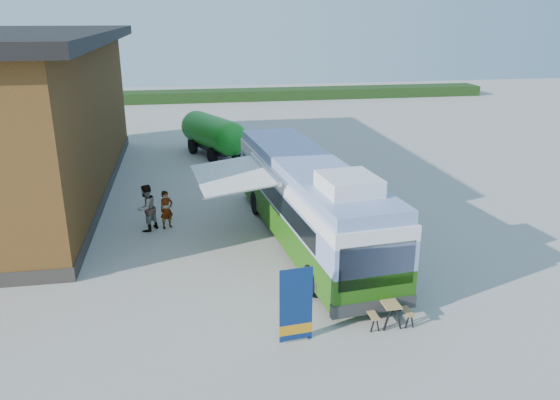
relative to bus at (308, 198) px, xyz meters
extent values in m
plane|color=#BCB7AD|center=(-1.63, -1.83, -1.76)|extent=(100.00, 100.00, 0.00)
cube|color=brown|center=(-12.13, 8.17, 1.74)|extent=(8.00, 20.00, 7.00)
cube|color=black|center=(-12.13, 8.17, 5.49)|extent=(9.60, 21.20, 0.50)
cube|color=#332D28|center=(-12.13, 8.17, -1.51)|extent=(8.10, 20.10, 0.50)
cube|color=#264419|center=(6.37, 36.17, -1.26)|extent=(40.00, 3.00, 1.00)
cube|color=#2D6C12|center=(-0.01, 0.07, -0.86)|extent=(3.68, 12.14, 1.10)
cube|color=#8498CF|center=(-0.01, 0.07, 0.13)|extent=(3.68, 12.14, 0.90)
cube|color=black|center=(-1.29, 0.44, 0.13)|extent=(1.04, 9.91, 0.70)
cube|color=black|center=(1.17, 0.69, 0.13)|extent=(1.04, 9.91, 0.70)
cube|color=white|center=(-0.01, 0.07, 0.80)|extent=(3.68, 12.14, 0.45)
cube|color=#8498CF|center=(-0.01, 0.07, 1.23)|extent=(3.51, 11.93, 0.40)
cube|color=white|center=(0.37, -3.69, 1.68)|extent=(1.77, 1.94, 0.50)
cube|color=black|center=(0.59, -5.84, -0.02)|extent=(2.24, 0.28, 1.29)
cube|color=#2D2D2D|center=(0.58, -5.79, -1.26)|extent=(2.55, 0.45, 0.40)
cube|color=#2D2D2D|center=(-0.60, 5.94, -1.26)|extent=(2.55, 0.45, 0.40)
cylinder|color=black|center=(-0.73, -4.00, -1.26)|extent=(0.40, 1.02, 1.00)
cylinder|color=black|center=(1.51, -3.78, -1.26)|extent=(0.40, 1.02, 1.00)
cylinder|color=black|center=(-1.48, 3.43, -1.26)|extent=(0.40, 1.02, 1.00)
cylinder|color=black|center=(0.76, 3.65, -1.26)|extent=(0.40, 1.02, 1.00)
cube|color=white|center=(-2.79, 0.44, 0.90)|extent=(2.87, 4.22, 0.31)
cube|color=#A5A8AD|center=(-1.54, 0.57, 1.08)|extent=(0.58, 4.28, 0.15)
cylinder|color=#A5A8AD|center=(-2.62, -1.25, 0.80)|extent=(2.58, 0.31, 0.32)
cylinder|color=#A5A8AD|center=(-2.96, 2.13, 0.80)|extent=(2.58, 0.31, 0.32)
cube|color=navy|center=(-1.75, -6.33, -0.71)|extent=(0.89, 0.12, 2.10)
cube|color=orange|center=(-1.75, -6.33, -1.42)|extent=(0.91, 0.13, 0.29)
cube|color=#A5A8AD|center=(-1.75, -6.33, -1.73)|extent=(0.65, 0.24, 0.06)
cylinder|color=#A5A8AD|center=(-1.75, -6.31, -0.71)|extent=(0.03, 0.03, 2.10)
cube|color=tan|center=(0.96, -5.85, -1.08)|extent=(0.47, 1.09, 0.04)
cube|color=tan|center=(0.46, -5.85, -1.35)|extent=(0.24, 1.09, 0.03)
cube|color=tan|center=(1.46, -5.84, -1.35)|extent=(0.24, 1.09, 0.03)
cube|color=black|center=(0.80, -6.30, -1.42)|extent=(0.05, 0.05, 0.67)
cube|color=black|center=(1.13, -6.30, -1.42)|extent=(0.05, 0.05, 0.67)
cube|color=black|center=(0.79, -5.40, -1.42)|extent=(0.05, 0.05, 0.67)
cube|color=black|center=(1.11, -5.39, -1.42)|extent=(0.05, 0.05, 0.67)
imported|color=#999999|center=(-5.24, 2.44, -0.98)|extent=(0.68, 0.61, 1.56)
imported|color=#999999|center=(-6.01, 2.29, -0.81)|extent=(1.14, 1.17, 1.90)
cylinder|color=#198E20|center=(-2.70, 13.84, -0.29)|extent=(3.56, 4.79, 1.96)
sphere|color=#198E20|center=(-1.82, 11.84, -0.29)|extent=(1.96, 1.96, 1.96)
sphere|color=#198E20|center=(-3.57, 15.84, -0.29)|extent=(1.96, 1.96, 1.96)
cube|color=black|center=(-2.70, 13.84, -1.16)|extent=(3.05, 4.72, 0.22)
cube|color=black|center=(-1.55, 11.24, -1.21)|extent=(0.65, 1.25, 0.11)
cylinder|color=black|center=(-2.87, 12.33, -1.32)|extent=(0.60, 0.91, 0.87)
cylinder|color=black|center=(-1.47, 12.95, -1.32)|extent=(0.60, 0.91, 0.87)
cylinder|color=black|center=(-3.92, 14.73, -1.32)|extent=(0.60, 0.91, 0.87)
cylinder|color=black|center=(-2.52, 15.35, -1.32)|extent=(0.60, 0.91, 0.87)
camera|label=1|loc=(-4.32, -18.56, 6.46)|focal=35.00mm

